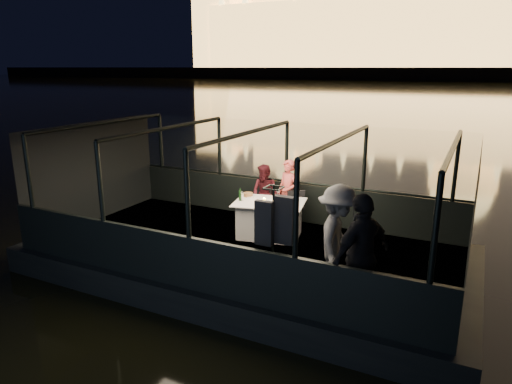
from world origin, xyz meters
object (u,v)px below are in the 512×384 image
at_px(chair_port_left, 261,204).
at_px(passenger_stripe, 337,242).
at_px(wine_bottle, 240,194).
at_px(person_woman_coral, 288,193).
at_px(passenger_dark, 361,259).
at_px(coat_stand, 273,241).
at_px(person_man_maroon, 265,192).
at_px(dining_table_central, 269,219).
at_px(chair_port_right, 293,210).

relative_size(chair_port_left, passenger_stripe, 0.48).
distance_m(passenger_stripe, wine_bottle, 3.05).
relative_size(person_woman_coral, wine_bottle, 5.56).
distance_m(person_woman_coral, passenger_dark, 3.98).
relative_size(coat_stand, wine_bottle, 6.64).
bearing_deg(person_man_maroon, dining_table_central, -48.48).
bearing_deg(person_woman_coral, chair_port_left, -143.31).
height_order(person_man_maroon, wine_bottle, person_man_maroon).
relative_size(dining_table_central, passenger_stripe, 0.82).
bearing_deg(passenger_dark, passenger_stripe, -106.07).
height_order(chair_port_right, person_woman_coral, person_woman_coral).
relative_size(person_man_maroon, passenger_stripe, 0.77).
bearing_deg(person_man_maroon, chair_port_right, 0.65).
distance_m(coat_stand, person_woman_coral, 3.37).
bearing_deg(dining_table_central, chair_port_right, 65.92).
distance_m(chair_port_left, chair_port_right, 0.82).
bearing_deg(wine_bottle, coat_stand, -51.16).
xyz_separation_m(chair_port_left, person_man_maroon, (0.07, 0.06, 0.30)).
relative_size(person_woman_coral, passenger_stripe, 0.85).
xyz_separation_m(coat_stand, person_man_maroon, (-1.59, 3.09, -0.15)).
height_order(passenger_stripe, passenger_dark, passenger_dark).
bearing_deg(wine_bottle, person_woman_coral, 57.77).
distance_m(coat_stand, passenger_dark, 1.36).
height_order(chair_port_left, wine_bottle, wine_bottle).
relative_size(dining_table_central, chair_port_right, 1.71).
xyz_separation_m(dining_table_central, person_man_maroon, (-0.46, 0.75, 0.36)).
height_order(chair_port_left, coat_stand, coat_stand).
distance_m(coat_stand, wine_bottle, 2.76).
height_order(coat_stand, person_woman_coral, coat_stand).
relative_size(coat_stand, person_woman_coral, 1.19).
bearing_deg(chair_port_left, coat_stand, -45.33).
xyz_separation_m(dining_table_central, coat_stand, (1.13, -2.33, 0.51)).
bearing_deg(chair_port_right, coat_stand, -96.53).
height_order(person_woman_coral, passenger_dark, passenger_dark).
bearing_deg(chair_port_right, person_woman_coral, 111.13).
bearing_deg(passenger_stripe, coat_stand, 114.22).
xyz_separation_m(dining_table_central, chair_port_right, (0.28, 0.63, 0.06)).
distance_m(coat_stand, person_man_maroon, 3.48).
xyz_separation_m(passenger_stripe, passenger_dark, (0.49, -0.49, 0.00)).
bearing_deg(chair_port_left, person_woman_coral, 31.76).
bearing_deg(passenger_dark, person_man_maroon, -106.95).
distance_m(dining_table_central, wine_bottle, 0.82).
height_order(person_woman_coral, wine_bottle, person_woman_coral).
relative_size(passenger_stripe, passenger_dark, 0.97).
bearing_deg(coat_stand, chair_port_left, 118.81).
bearing_deg(passenger_dark, coat_stand, -59.17).
distance_m(dining_table_central, coat_stand, 2.64).
bearing_deg(passenger_stripe, wine_bottle, 50.37).
xyz_separation_m(person_woman_coral, passenger_stripe, (1.93, -2.66, 0.10)).
bearing_deg(passenger_stripe, passenger_dark, -142.81).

